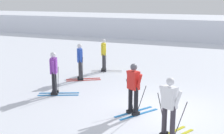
# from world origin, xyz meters

# --- Properties ---
(ground_plane) EXTENTS (120.00, 120.00, 0.00)m
(ground_plane) POSITION_xyz_m (0.00, 0.00, 0.00)
(ground_plane) COLOR silver
(far_snow_ridge) EXTENTS (80.00, 9.45, 1.94)m
(far_snow_ridge) POSITION_xyz_m (0.00, 21.57, 0.97)
(far_snow_ridge) COLOR silver
(far_snow_ridge) RESTS_ON ground
(skier_red) EXTENTS (1.13, 1.57, 1.71)m
(skier_red) POSITION_xyz_m (-0.74, -0.61, 0.92)
(skier_red) COLOR #237AC6
(skier_red) RESTS_ON ground
(skier_yellow) EXTENTS (1.62, 0.97, 1.71)m
(skier_yellow) POSITION_xyz_m (-4.14, 4.42, 0.92)
(skier_yellow) COLOR silver
(skier_yellow) RESTS_ON ground
(skier_purple) EXTENTS (1.61, 1.01, 1.71)m
(skier_purple) POSITION_xyz_m (-4.29, 0.12, 0.92)
(skier_purple) COLOR #237AC6
(skier_purple) RESTS_ON ground
(skier_white) EXTENTS (1.03, 1.60, 1.71)m
(skier_white) POSITION_xyz_m (0.70, -1.85, 0.92)
(skier_white) COLOR gold
(skier_white) RESTS_ON ground
(skier_blue) EXTENTS (1.55, 1.18, 1.71)m
(skier_blue) POSITION_xyz_m (-4.43, 2.43, 0.92)
(skier_blue) COLOR red
(skier_blue) RESTS_ON ground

